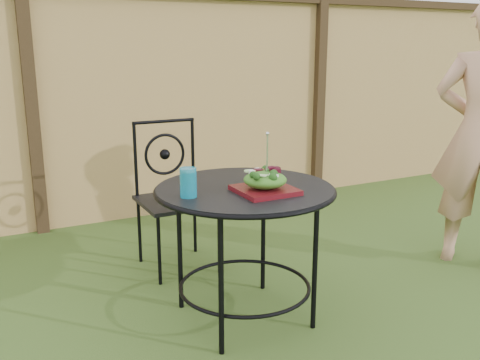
{
  "coord_description": "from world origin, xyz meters",
  "views": [
    {
      "loc": [
        -1.75,
        -2.09,
        1.42
      ],
      "look_at": [
        -0.53,
        0.27,
        0.75
      ],
      "focal_mm": 40.0,
      "sensor_mm": 36.0,
      "label": 1
    }
  ],
  "objects": [
    {
      "name": "ground",
      "position": [
        0.0,
        0.0,
        0.0
      ],
      "size": [
        60.0,
        60.0,
        0.0
      ],
      "primitive_type": "plane",
      "color": "#244014",
      "rests_on": "ground"
    },
    {
      "name": "fence",
      "position": [
        -0.0,
        2.19,
        0.95
      ],
      "size": [
        8.0,
        0.12,
        1.9
      ],
      "color": "tan",
      "rests_on": "ground"
    },
    {
      "name": "patio_table",
      "position": [
        -0.53,
        0.22,
        0.59
      ],
      "size": [
        0.92,
        0.92,
        0.72
      ],
      "color": "black",
      "rests_on": "ground"
    },
    {
      "name": "patio_chair",
      "position": [
        -0.6,
        1.07,
        0.5
      ],
      "size": [
        0.46,
        0.46,
        0.95
      ],
      "color": "black",
      "rests_on": "ground"
    },
    {
      "name": "salad_plate",
      "position": [
        -0.49,
        0.08,
        0.74
      ],
      "size": [
        0.27,
        0.27,
        0.02
      ],
      "primitive_type": "cube",
      "color": "#400910",
      "rests_on": "patio_table"
    },
    {
      "name": "salad",
      "position": [
        -0.49,
        0.08,
        0.79
      ],
      "size": [
        0.21,
        0.21,
        0.08
      ],
      "primitive_type": "ellipsoid",
      "color": "#235614",
      "rests_on": "salad_plate"
    },
    {
      "name": "fork",
      "position": [
        -0.48,
        0.08,
        0.92
      ],
      "size": [
        0.01,
        0.01,
        0.18
      ],
      "primitive_type": "cylinder",
      "color": "silver",
      "rests_on": "salad"
    },
    {
      "name": "drinking_glass",
      "position": [
        -0.85,
        0.18,
        0.79
      ],
      "size": [
        0.08,
        0.08,
        0.14
      ],
      "primitive_type": "cylinder",
      "color": "#0E82A3",
      "rests_on": "patio_table"
    }
  ]
}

